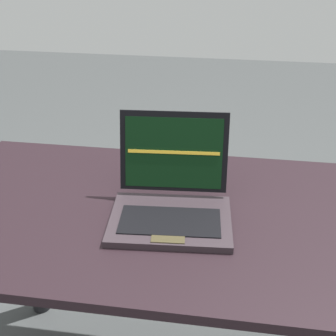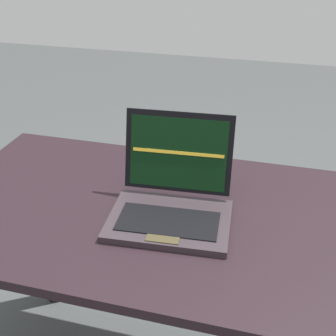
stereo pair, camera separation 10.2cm
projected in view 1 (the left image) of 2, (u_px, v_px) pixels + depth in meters
name	position (u px, v px, depth m)	size (l,w,h in m)	color
desk	(196.00, 257.00, 1.18)	(1.39, 0.65, 0.71)	black
laptop_front	(171.00, 199.00, 1.08)	(0.31, 0.28, 0.24)	#31282D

